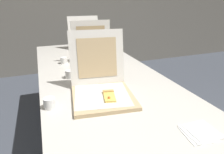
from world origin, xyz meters
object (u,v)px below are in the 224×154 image
object	(u,v)px
table	(101,81)
cup_white_near_left	(49,103)
pizza_box_middle	(94,60)
pizza_box_back	(87,47)
cup_white_far	(64,60)
pizza_box_front	(102,88)
cup_white_mid	(69,74)
napkin_pile	(200,132)

from	to	relation	value
table	cup_white_near_left	size ratio (longest dim) A/B	38.95
pizza_box_middle	pizza_box_back	bearing A→B (deg)	88.39
cup_white_far	cup_white_near_left	bearing A→B (deg)	-103.14
table	pizza_box_front	distance (m)	0.33
cup_white_mid	table	bearing A→B (deg)	-13.23
table	cup_white_near_left	xyz separation A→B (m)	(-0.40, -0.34, 0.07)
pizza_box_front	napkin_pile	bearing A→B (deg)	-51.06
cup_white_near_left	cup_white_far	xyz separation A→B (m)	(0.18, 0.77, 0.00)
pizza_box_middle	cup_white_mid	xyz separation A→B (m)	(-0.25, -0.21, -0.03)
table	cup_white_near_left	world-z (taller)	cup_white_near_left
table	pizza_box_middle	size ratio (longest dim) A/B	6.19
pizza_box_middle	cup_white_far	xyz separation A→B (m)	(-0.24, 0.16, -0.03)
table	pizza_box_back	xyz separation A→B (m)	(0.08, 0.77, 0.10)
napkin_pile	pizza_box_front	bearing A→B (deg)	121.07
cup_white_near_left	napkin_pile	size ratio (longest dim) A/B	0.38
table	pizza_box_front	xyz separation A→B (m)	(-0.09, -0.30, 0.10)
cup_white_near_left	cup_white_far	distance (m)	0.79
table	napkin_pile	distance (m)	0.83
napkin_pile	cup_white_mid	bearing A→B (deg)	117.17
pizza_box_front	cup_white_far	distance (m)	0.74
pizza_box_back	cup_white_far	distance (m)	0.46
pizza_box_front	napkin_pile	world-z (taller)	pizza_box_front
pizza_box_front	pizza_box_back	size ratio (longest dim) A/B	1.04
table	cup_white_mid	bearing A→B (deg)	166.77
pizza_box_middle	napkin_pile	xyz separation A→B (m)	(0.19, -1.07, -0.05)
pizza_box_middle	napkin_pile	distance (m)	1.09
pizza_box_back	cup_white_near_left	size ratio (longest dim) A/B	7.25
pizza_box_front	pizza_box_middle	world-z (taller)	pizza_box_middle
pizza_box_middle	napkin_pile	world-z (taller)	pizza_box_middle
pizza_box_front	cup_white_far	xyz separation A→B (m)	(-0.13, 0.73, -0.02)
pizza_box_back	cup_white_mid	bearing A→B (deg)	-111.68
cup_white_mid	napkin_pile	size ratio (longest dim) A/B	0.38
table	pizza_box_back	size ratio (longest dim) A/B	5.37
pizza_box_middle	cup_white_far	distance (m)	0.29
table	cup_white_far	world-z (taller)	cup_white_far
table	pizza_box_back	world-z (taller)	pizza_box_back
pizza_box_front	pizza_box_middle	distance (m)	0.58
cup_white_mid	cup_white_near_left	bearing A→B (deg)	-113.28
table	napkin_pile	xyz separation A→B (m)	(0.21, -0.80, 0.05)
pizza_box_middle	cup_white_far	bearing A→B (deg)	152.98
table	pizza_box_front	size ratio (longest dim) A/B	5.19
pizza_box_back	cup_white_near_left	xyz separation A→B (m)	(-0.49, -1.11, -0.02)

